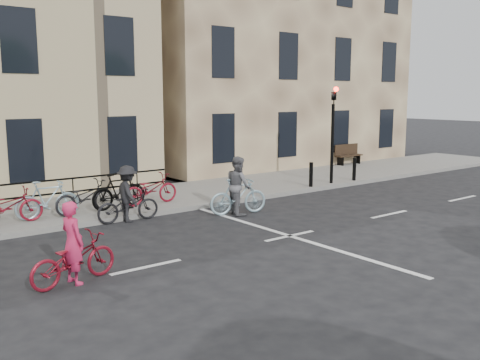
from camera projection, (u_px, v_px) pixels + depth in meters
ground at (290, 236)px, 13.37m from camera, size 120.00×120.00×0.00m
sidewalk at (50, 213)px, 15.64m from camera, size 46.00×4.00×0.15m
building_east at (248, 43)px, 27.99m from camera, size 14.00×10.00×12.00m
traffic_light at (333, 123)px, 20.11m from camera, size 0.18×0.30×3.90m
bollard_east at (311, 175)px, 19.61m from camera, size 0.14×0.14×0.90m
bollard_west at (354, 169)px, 21.06m from camera, size 0.14×0.14×0.90m
bench at (348, 153)px, 25.94m from camera, size 1.60×0.41×0.97m
parked_bikes at (47, 200)px, 14.59m from camera, size 8.30×1.23×1.05m
cyclist_pink at (73, 255)px, 9.96m from camera, size 1.85×0.95×1.57m
cyclist_grey at (238, 191)px, 15.73m from camera, size 1.85×0.97×1.72m
cyclist_dark at (128, 200)px, 14.82m from camera, size 1.81×1.06×1.57m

